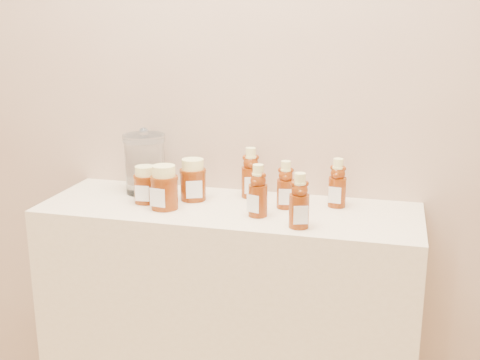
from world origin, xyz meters
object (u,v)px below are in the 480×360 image
(bear_bottle_front_left, at_px, (258,187))
(glass_canister, at_px, (145,161))
(display_table, at_px, (229,334))
(bear_bottle_back_left, at_px, (251,169))
(honey_jar_left, at_px, (145,184))

(bear_bottle_front_left, bearing_deg, glass_canister, 178.75)
(display_table, distance_m, glass_canister, 0.65)
(bear_bottle_back_left, distance_m, glass_canister, 0.36)
(bear_bottle_back_left, relative_size, honey_jar_left, 1.56)
(bear_bottle_front_left, relative_size, honey_jar_left, 1.49)
(bear_bottle_front_left, height_order, glass_canister, glass_canister)
(bear_bottle_front_left, xyz_separation_m, glass_canister, (-0.43, 0.15, 0.02))
(bear_bottle_back_left, bearing_deg, honey_jar_left, -172.09)
(display_table, height_order, bear_bottle_front_left, bear_bottle_front_left)
(honey_jar_left, xyz_separation_m, glass_canister, (-0.05, 0.11, 0.05))
(display_table, xyz_separation_m, bear_bottle_back_left, (0.04, 0.12, 0.54))
(display_table, distance_m, bear_bottle_front_left, 0.55)
(glass_canister, bearing_deg, bear_bottle_front_left, -19.23)
(bear_bottle_back_left, xyz_separation_m, bear_bottle_front_left, (0.07, -0.19, -0.00))
(display_table, xyz_separation_m, honey_jar_left, (-0.27, -0.02, 0.51))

